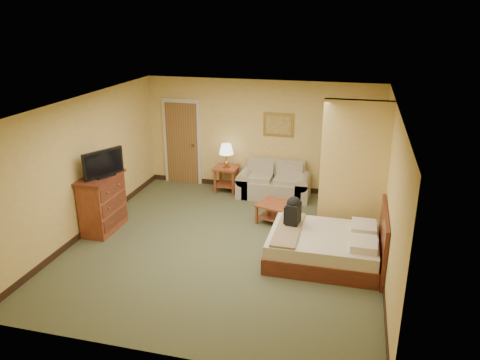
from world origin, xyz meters
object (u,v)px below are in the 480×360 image
(dresser, at_px, (103,203))
(bed, at_px, (327,246))
(loveseat, at_px, (274,185))
(coffee_table, at_px, (275,209))

(dresser, distance_m, bed, 4.31)
(loveseat, relative_size, bed, 0.85)
(loveseat, height_order, bed, bed)
(coffee_table, bearing_deg, dresser, -159.66)
(bed, bearing_deg, loveseat, 117.63)
(loveseat, xyz_separation_m, bed, (1.42, -2.71, 0.01))
(loveseat, distance_m, coffee_table, 1.40)
(coffee_table, xyz_separation_m, bed, (1.14, -1.34, -0.02))
(loveseat, height_order, dresser, dresser)
(loveseat, bearing_deg, bed, -62.37)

